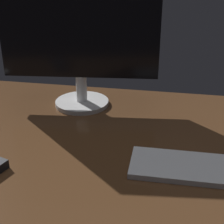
# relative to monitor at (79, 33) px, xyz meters

# --- Properties ---
(desk) EXTENTS (1.40, 0.84, 0.02)m
(desk) POSITION_rel_monitor_xyz_m (0.07, -0.24, -0.27)
(desk) COLOR #4C301C
(desk) RESTS_ON ground
(monitor) EXTENTS (0.53, 0.19, 0.46)m
(monitor) POSITION_rel_monitor_xyz_m (0.00, 0.00, 0.00)
(monitor) COLOR silver
(monitor) RESTS_ON desk
(keyboard) EXTENTS (0.41, 0.14, 0.01)m
(keyboard) POSITION_rel_monitor_xyz_m (0.43, -0.35, -0.25)
(keyboard) COLOR silver
(keyboard) RESTS_ON desk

